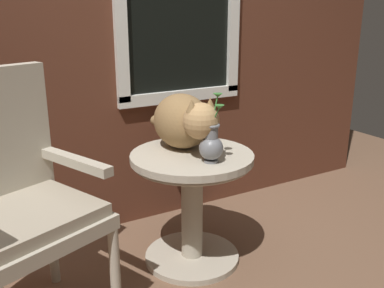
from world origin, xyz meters
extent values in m
plane|color=brown|center=(0.00, 0.00, 0.00)|extent=(6.00, 6.00, 0.00)
cube|color=#562D1E|center=(0.00, 0.74, 1.30)|extent=(4.00, 0.04, 2.60)
cube|color=silver|center=(0.42, 0.70, 0.76)|extent=(0.82, 0.03, 0.07)
cube|color=silver|center=(0.05, 0.70, 1.27)|extent=(0.07, 0.03, 1.02)
cube|color=silver|center=(0.80, 0.70, 1.27)|extent=(0.07, 0.03, 1.02)
cube|color=black|center=(0.42, 0.72, 1.27)|extent=(0.73, 0.01, 1.00)
cylinder|color=#B2A893|center=(0.18, 0.16, 0.01)|extent=(0.49, 0.49, 0.03)
cylinder|color=#B2A893|center=(0.18, 0.16, 0.29)|extent=(0.11, 0.11, 0.53)
cylinder|color=#B2A893|center=(0.18, 0.16, 0.57)|extent=(0.61, 0.61, 0.03)
torus|color=#B2A893|center=(0.18, 0.16, 0.55)|extent=(0.59, 0.59, 0.02)
cylinder|color=#B2A893|center=(-0.33, -0.09, 0.22)|extent=(0.04, 0.04, 0.43)
cylinder|color=#B2A893|center=(-0.49, 0.32, 0.22)|extent=(0.04, 0.04, 0.43)
cube|color=#B2A893|center=(-0.64, 0.03, 0.46)|extent=(0.68, 0.65, 0.06)
cube|color=tan|center=(-0.64, 0.03, 0.52)|extent=(0.63, 0.60, 0.05)
cube|color=#B2A893|center=(-0.42, 0.12, 0.67)|extent=(0.21, 0.43, 0.04)
ellipsoid|color=olive|center=(0.19, 0.28, 0.73)|extent=(0.30, 0.36, 0.28)
sphere|color=tan|center=(0.17, 0.06, 0.78)|extent=(0.17, 0.17, 0.17)
cone|color=olive|center=(0.13, 0.07, 0.85)|extent=(0.06, 0.06, 0.06)
cone|color=olive|center=(0.22, 0.06, 0.85)|extent=(0.06, 0.06, 0.06)
cylinder|color=olive|center=(0.21, 0.51, 0.65)|extent=(0.09, 0.31, 0.06)
cylinder|color=slate|center=(0.20, 0.01, 0.60)|extent=(0.07, 0.07, 0.01)
ellipsoid|color=slate|center=(0.20, 0.01, 0.66)|extent=(0.11, 0.11, 0.11)
cylinder|color=slate|center=(0.20, 0.01, 0.73)|extent=(0.06, 0.06, 0.07)
torus|color=slate|center=(0.20, 0.01, 0.77)|extent=(0.08, 0.08, 0.01)
cylinder|color=#387533|center=(0.21, -0.01, 0.81)|extent=(0.03, 0.04, 0.09)
cone|color=#387533|center=(0.22, -0.03, 0.86)|extent=(0.04, 0.04, 0.02)
cylinder|color=#387533|center=(0.22, 0.02, 0.83)|extent=(0.05, 0.03, 0.13)
cone|color=#387533|center=(0.24, 0.03, 0.90)|extent=(0.04, 0.04, 0.02)
camera|label=1|loc=(-0.85, -1.62, 1.28)|focal=41.17mm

